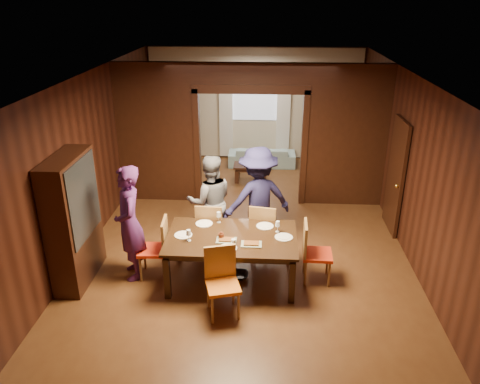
# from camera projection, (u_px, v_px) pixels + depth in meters

# --- Properties ---
(floor) EXTENTS (9.00, 9.00, 0.00)m
(floor) POSITION_uv_depth(u_px,v_px,m) (246.00, 236.00, 8.62)
(floor) COLOR #532E17
(floor) RESTS_ON ground
(ceiling) EXTENTS (5.50, 9.00, 0.02)m
(ceiling) POSITION_uv_depth(u_px,v_px,m) (247.00, 76.00, 7.48)
(ceiling) COLOR silver
(ceiling) RESTS_ON room_walls
(room_walls) EXTENTS (5.52, 9.01, 2.90)m
(room_walls) POSITION_uv_depth(u_px,v_px,m) (251.00, 129.00, 9.75)
(room_walls) COLOR black
(room_walls) RESTS_ON floor
(person_purple) EXTENTS (0.64, 0.78, 1.82)m
(person_purple) POSITION_uv_depth(u_px,v_px,m) (130.00, 223.00, 7.09)
(person_purple) COLOR #4C1E59
(person_purple) RESTS_ON floor
(person_grey) EXTENTS (0.94, 0.80, 1.67)m
(person_grey) POSITION_uv_depth(u_px,v_px,m) (210.00, 202.00, 8.01)
(person_grey) COLOR slate
(person_grey) RESTS_ON floor
(person_navy) EXTENTS (1.35, 1.07, 1.83)m
(person_navy) POSITION_uv_depth(u_px,v_px,m) (258.00, 199.00, 7.91)
(person_navy) COLOR #1B1940
(person_navy) RESTS_ON floor
(sofa) EXTENTS (1.71, 0.69, 0.50)m
(sofa) POSITION_uv_depth(u_px,v_px,m) (262.00, 156.00, 12.04)
(sofa) COLOR #96BDC5
(sofa) RESTS_ON floor
(serving_bowl) EXTENTS (0.30, 0.30, 0.07)m
(serving_bowl) POSITION_uv_depth(u_px,v_px,m) (239.00, 233.00, 7.05)
(serving_bowl) COLOR black
(serving_bowl) RESTS_ON dining_table
(dining_table) EXTENTS (1.96, 1.22, 0.76)m
(dining_table) POSITION_uv_depth(u_px,v_px,m) (232.00, 258.00, 7.17)
(dining_table) COLOR black
(dining_table) RESTS_ON floor
(coffee_table) EXTENTS (0.80, 0.50, 0.40)m
(coffee_table) POSITION_uv_depth(u_px,v_px,m) (251.00, 173.00, 11.07)
(coffee_table) COLOR black
(coffee_table) RESTS_ON floor
(chair_left) EXTENTS (0.47, 0.47, 0.97)m
(chair_left) POSITION_uv_depth(u_px,v_px,m) (153.00, 248.00, 7.24)
(chair_left) COLOR red
(chair_left) RESTS_ON floor
(chair_right) EXTENTS (0.45, 0.45, 0.97)m
(chair_right) POSITION_uv_depth(u_px,v_px,m) (317.00, 252.00, 7.13)
(chair_right) COLOR red
(chair_right) RESTS_ON floor
(chair_far_l) EXTENTS (0.46, 0.46, 0.97)m
(chair_far_l) POSITION_uv_depth(u_px,v_px,m) (211.00, 228.00, 7.87)
(chair_far_l) COLOR red
(chair_far_l) RESTS_ON floor
(chair_far_r) EXTENTS (0.50, 0.50, 0.97)m
(chair_far_r) POSITION_uv_depth(u_px,v_px,m) (264.00, 229.00, 7.83)
(chair_far_r) COLOR #D65214
(chair_far_r) RESTS_ON floor
(chair_near) EXTENTS (0.54, 0.54, 0.97)m
(chair_near) POSITION_uv_depth(u_px,v_px,m) (223.00, 284.00, 6.35)
(chair_near) COLOR orange
(chair_near) RESTS_ON floor
(hutch) EXTENTS (0.40, 1.20, 2.00)m
(hutch) POSITION_uv_depth(u_px,v_px,m) (73.00, 220.00, 6.99)
(hutch) COLOR black
(hutch) RESTS_ON floor
(door_right) EXTENTS (0.06, 0.90, 2.10)m
(door_right) POSITION_uv_depth(u_px,v_px,m) (396.00, 176.00, 8.52)
(door_right) COLOR black
(door_right) RESTS_ON floor
(window_far) EXTENTS (1.20, 0.03, 1.30)m
(window_far) POSITION_uv_depth(u_px,v_px,m) (255.00, 95.00, 12.02)
(window_far) COLOR silver
(window_far) RESTS_ON back_wall
(curtain_left) EXTENTS (0.35, 0.06, 2.40)m
(curtain_left) POSITION_uv_depth(u_px,v_px,m) (226.00, 112.00, 12.20)
(curtain_left) COLOR white
(curtain_left) RESTS_ON back_wall
(curtain_right) EXTENTS (0.35, 0.06, 2.40)m
(curtain_right) POSITION_uv_depth(u_px,v_px,m) (283.00, 113.00, 12.12)
(curtain_right) COLOR white
(curtain_right) RESTS_ON back_wall
(plate_left) EXTENTS (0.27, 0.27, 0.01)m
(plate_left) POSITION_uv_depth(u_px,v_px,m) (183.00, 235.00, 7.05)
(plate_left) COLOR white
(plate_left) RESTS_ON dining_table
(plate_far_l) EXTENTS (0.27, 0.27, 0.01)m
(plate_far_l) POSITION_uv_depth(u_px,v_px,m) (204.00, 224.00, 7.40)
(plate_far_l) COLOR white
(plate_far_l) RESTS_ON dining_table
(plate_far_r) EXTENTS (0.27, 0.27, 0.01)m
(plate_far_r) POSITION_uv_depth(u_px,v_px,m) (265.00, 226.00, 7.32)
(plate_far_r) COLOR silver
(plate_far_r) RESTS_ON dining_table
(plate_right) EXTENTS (0.27, 0.27, 0.01)m
(plate_right) POSITION_uv_depth(u_px,v_px,m) (284.00, 237.00, 6.99)
(plate_right) COLOR silver
(plate_right) RESTS_ON dining_table
(plate_near) EXTENTS (0.27, 0.27, 0.01)m
(plate_near) POSITION_uv_depth(u_px,v_px,m) (228.00, 248.00, 6.68)
(plate_near) COLOR silver
(plate_near) RESTS_ON dining_table
(platter_a) EXTENTS (0.30, 0.20, 0.04)m
(platter_a) POSITION_uv_depth(u_px,v_px,m) (226.00, 240.00, 6.89)
(platter_a) COLOR slate
(platter_a) RESTS_ON dining_table
(platter_b) EXTENTS (0.30, 0.20, 0.04)m
(platter_b) POSITION_uv_depth(u_px,v_px,m) (251.00, 244.00, 6.78)
(platter_b) COLOR gray
(platter_b) RESTS_ON dining_table
(wineglass_left) EXTENTS (0.08, 0.08, 0.18)m
(wineglass_left) POSITION_uv_depth(u_px,v_px,m) (189.00, 235.00, 6.86)
(wineglass_left) COLOR silver
(wineglass_left) RESTS_ON dining_table
(wineglass_far) EXTENTS (0.08, 0.08, 0.18)m
(wineglass_far) POSITION_uv_depth(u_px,v_px,m) (219.00, 217.00, 7.42)
(wineglass_far) COLOR silver
(wineglass_far) RESTS_ON dining_table
(wineglass_right) EXTENTS (0.08, 0.08, 0.18)m
(wineglass_right) POSITION_uv_depth(u_px,v_px,m) (278.00, 227.00, 7.12)
(wineglass_right) COLOR white
(wineglass_right) RESTS_ON dining_table
(tumbler) EXTENTS (0.07, 0.07, 0.14)m
(tumbler) POSITION_uv_depth(u_px,v_px,m) (234.00, 244.00, 6.68)
(tumbler) COLOR silver
(tumbler) RESTS_ON dining_table
(condiment_jar) EXTENTS (0.08, 0.08, 0.11)m
(condiment_jar) POSITION_uv_depth(u_px,v_px,m) (221.00, 235.00, 6.93)
(condiment_jar) COLOR #4F2112
(condiment_jar) RESTS_ON dining_table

